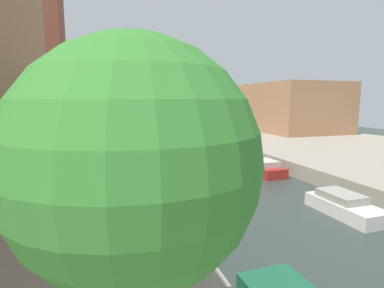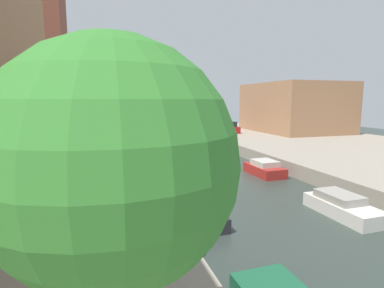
{
  "view_description": "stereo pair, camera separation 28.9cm",
  "coord_description": "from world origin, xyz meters",
  "px_view_note": "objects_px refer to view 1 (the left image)",
  "views": [
    {
      "loc": [
        -7.85,
        -19.36,
        5.27
      ],
      "look_at": [
        -0.5,
        3.48,
        1.77
      ],
      "focal_mm": 28.29,
      "sensor_mm": 36.0,
      "label": 1
    },
    {
      "loc": [
        -7.57,
        -19.45,
        5.27
      ],
      "look_at": [
        -0.5,
        3.48,
        1.77
      ],
      "focal_mm": 28.29,
      "sensor_mm": 36.0,
      "label": 2
    }
  ],
  "objects_px": {
    "apartment_tower_far": "(16,49)",
    "moored_boat_left_3": "(168,179)",
    "street_tree_4": "(100,99)",
    "moored_boat_left_2": "(204,212)",
    "street_tree_0": "(135,165)",
    "street_tree_2": "(105,113)",
    "moored_boat_right_2": "(265,168)",
    "parked_car": "(225,128)",
    "moored_boat_right_1": "(344,206)",
    "street_tree_1": "(112,142)",
    "low_block_right": "(292,107)",
    "street_tree_3": "(102,117)",
    "street_tree_5": "(99,103)",
    "moored_boat_left_4": "(148,156)",
    "moored_boat_left_5": "(136,144)"
  },
  "relations": [
    {
      "from": "parked_car",
      "to": "moored_boat_left_4",
      "type": "distance_m",
      "value": 16.34
    },
    {
      "from": "street_tree_1",
      "to": "moored_boat_left_4",
      "type": "bearing_deg",
      "value": 77.49
    },
    {
      "from": "apartment_tower_far",
      "to": "moored_boat_left_3",
      "type": "relative_size",
      "value": 5.42
    },
    {
      "from": "street_tree_0",
      "to": "moored_boat_right_1",
      "type": "xyz_separation_m",
      "value": [
        10.4,
        7.13,
        -4.11
      ]
    },
    {
      "from": "apartment_tower_far",
      "to": "street_tree_2",
      "type": "height_order",
      "value": "apartment_tower_far"
    },
    {
      "from": "moored_boat_left_3",
      "to": "moored_boat_right_1",
      "type": "relative_size",
      "value": 1.0
    },
    {
      "from": "apartment_tower_far",
      "to": "moored_boat_left_5",
      "type": "bearing_deg",
      "value": -24.55
    },
    {
      "from": "moored_boat_left_2",
      "to": "moored_boat_left_3",
      "type": "relative_size",
      "value": 0.95
    },
    {
      "from": "street_tree_2",
      "to": "street_tree_5",
      "type": "xyz_separation_m",
      "value": [
        0.0,
        16.67,
        0.31
      ]
    },
    {
      "from": "apartment_tower_far",
      "to": "low_block_right",
      "type": "height_order",
      "value": "apartment_tower_far"
    },
    {
      "from": "street_tree_5",
      "to": "moored_boat_left_3",
      "type": "bearing_deg",
      "value": -72.6
    },
    {
      "from": "street_tree_3",
      "to": "street_tree_5",
      "type": "bearing_deg",
      "value": 90.0
    },
    {
      "from": "apartment_tower_far",
      "to": "street_tree_3",
      "type": "distance_m",
      "value": 23.3
    },
    {
      "from": "apartment_tower_far",
      "to": "moored_boat_right_2",
      "type": "distance_m",
      "value": 30.69
    },
    {
      "from": "street_tree_5",
      "to": "moored_boat_left_5",
      "type": "xyz_separation_m",
      "value": [
        3.84,
        3.6,
        -4.62
      ]
    },
    {
      "from": "moored_boat_right_1",
      "to": "street_tree_1",
      "type": "bearing_deg",
      "value": -168.61
    },
    {
      "from": "street_tree_1",
      "to": "street_tree_2",
      "type": "relative_size",
      "value": 0.83
    },
    {
      "from": "street_tree_2",
      "to": "moored_boat_right_1",
      "type": "xyz_separation_m",
      "value": [
        10.4,
        -3.08,
        -4.28
      ]
    },
    {
      "from": "parked_car",
      "to": "moored_boat_left_5",
      "type": "relative_size",
      "value": 1.26
    },
    {
      "from": "street_tree_4",
      "to": "moored_boat_left_2",
      "type": "height_order",
      "value": "street_tree_4"
    },
    {
      "from": "parked_car",
      "to": "moored_boat_right_2",
      "type": "relative_size",
      "value": 1.46
    },
    {
      "from": "apartment_tower_far",
      "to": "moored_boat_left_4",
      "type": "bearing_deg",
      "value": -47.85
    },
    {
      "from": "low_block_right",
      "to": "moored_boat_left_4",
      "type": "distance_m",
      "value": 23.94
    },
    {
      "from": "street_tree_0",
      "to": "moored_boat_left_2",
      "type": "distance_m",
      "value": 10.21
    },
    {
      "from": "street_tree_5",
      "to": "moored_boat_left_4",
      "type": "distance_m",
      "value": 7.47
    },
    {
      "from": "moored_boat_right_2",
      "to": "moored_boat_right_1",
      "type": "bearing_deg",
      "value": -93.78
    },
    {
      "from": "low_block_right",
      "to": "street_tree_3",
      "type": "bearing_deg",
      "value": -146.98
    },
    {
      "from": "moored_boat_right_2",
      "to": "parked_car",
      "type": "bearing_deg",
      "value": 74.6
    },
    {
      "from": "low_block_right",
      "to": "moored_boat_left_2",
      "type": "xyz_separation_m",
      "value": [
        -21.45,
        -23.61,
        -3.84
      ]
    },
    {
      "from": "parked_car",
      "to": "moored_boat_left_3",
      "type": "relative_size",
      "value": 1.29
    },
    {
      "from": "street_tree_5",
      "to": "moored_boat_right_2",
      "type": "xyz_separation_m",
      "value": [
        10.92,
        -11.99,
        -4.55
      ]
    },
    {
      "from": "street_tree_1",
      "to": "moored_boat_left_2",
      "type": "distance_m",
      "value": 6.42
    },
    {
      "from": "moored_boat_left_2",
      "to": "moored_boat_left_4",
      "type": "xyz_separation_m",
      "value": [
        -0.12,
        13.95,
        0.01
      ]
    },
    {
      "from": "street_tree_1",
      "to": "street_tree_4",
      "type": "distance_m",
      "value": 16.19
    },
    {
      "from": "parked_car",
      "to": "street_tree_2",
      "type": "bearing_deg",
      "value": -124.7
    },
    {
      "from": "apartment_tower_far",
      "to": "street_tree_5",
      "type": "height_order",
      "value": "apartment_tower_far"
    },
    {
      "from": "apartment_tower_far",
      "to": "moored_boat_left_4",
      "type": "xyz_separation_m",
      "value": [
        12.44,
        -13.74,
        -10.5
      ]
    },
    {
      "from": "street_tree_5",
      "to": "moored_boat_left_4",
      "type": "relative_size",
      "value": 1.17
    },
    {
      "from": "low_block_right",
      "to": "moored_boat_left_3",
      "type": "distance_m",
      "value": 28.0
    },
    {
      "from": "parked_car",
      "to": "street_tree_4",
      "type": "bearing_deg",
      "value": -142.84
    },
    {
      "from": "low_block_right",
      "to": "moored_boat_right_1",
      "type": "xyz_separation_m",
      "value": [
        -15.02,
        -24.94,
        -3.83
      ]
    },
    {
      "from": "street_tree_0",
      "to": "street_tree_2",
      "type": "height_order",
      "value": "street_tree_2"
    },
    {
      "from": "street_tree_2",
      "to": "street_tree_0",
      "type": "bearing_deg",
      "value": -90.0
    },
    {
      "from": "moored_boat_left_2",
      "to": "low_block_right",
      "type": "bearing_deg",
      "value": 47.75
    },
    {
      "from": "street_tree_2",
      "to": "moored_boat_right_2",
      "type": "xyz_separation_m",
      "value": [
        10.92,
        4.68,
        -4.25
      ]
    },
    {
      "from": "street_tree_4",
      "to": "moored_boat_left_5",
      "type": "height_order",
      "value": "street_tree_4"
    },
    {
      "from": "street_tree_4",
      "to": "parked_car",
      "type": "distance_m",
      "value": 20.4
    },
    {
      "from": "street_tree_2",
      "to": "moored_boat_left_3",
      "type": "bearing_deg",
      "value": 49.62
    },
    {
      "from": "low_block_right",
      "to": "parked_car",
      "type": "bearing_deg",
      "value": 172.6
    },
    {
      "from": "apartment_tower_far",
      "to": "parked_car",
      "type": "bearing_deg",
      "value": -6.62
    }
  ]
}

